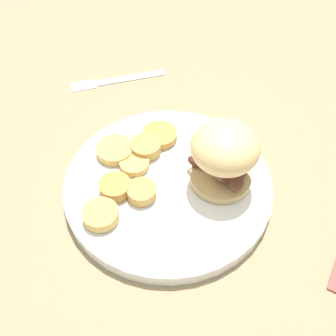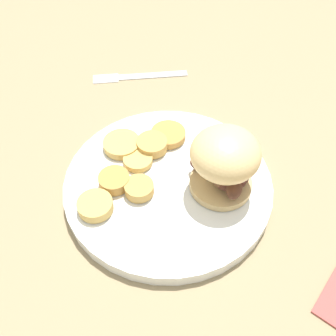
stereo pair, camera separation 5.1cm
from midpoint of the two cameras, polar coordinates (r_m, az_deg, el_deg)
ground_plane at (r=0.55m, az=-2.67°, el=-3.27°), size 4.00×4.00×0.00m
dinner_plate at (r=0.54m, az=-2.72°, el=-2.52°), size 0.28×0.28×0.02m
sandwich at (r=0.50m, az=5.47°, el=1.75°), size 0.09×0.09×0.09m
potato_round_0 at (r=0.57m, az=-10.27°, el=2.47°), size 0.05×0.05×0.01m
potato_round_1 at (r=0.50m, az=-12.67°, el=-6.82°), size 0.05×0.05×0.01m
potato_round_2 at (r=0.51m, az=-6.71°, el=-3.62°), size 0.04×0.04×0.01m
potato_round_3 at (r=0.58m, az=-3.73°, el=4.66°), size 0.05×0.05×0.01m
potato_round_4 at (r=0.56m, az=-5.84°, el=2.95°), size 0.04×0.04×0.02m
potato_round_5 at (r=0.52m, az=-10.49°, el=-2.90°), size 0.04×0.04×0.02m
potato_round_6 at (r=0.55m, az=-7.56°, el=0.49°), size 0.04×0.04×0.01m
fork at (r=0.73m, az=-9.51°, el=12.41°), size 0.17×0.05×0.00m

